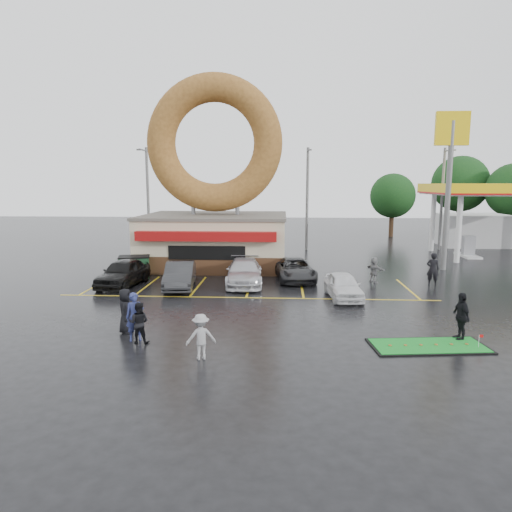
# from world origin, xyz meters

# --- Properties ---
(ground) EXTENTS (120.00, 120.00, 0.00)m
(ground) POSITION_xyz_m (0.00, 0.00, 0.00)
(ground) COLOR black
(ground) RESTS_ON ground
(donut_shop) EXTENTS (10.20, 8.70, 13.50)m
(donut_shop) POSITION_xyz_m (-3.00, 12.97, 4.46)
(donut_shop) COLOR #472B19
(donut_shop) RESTS_ON ground
(gas_station) EXTENTS (12.30, 13.65, 5.90)m
(gas_station) POSITION_xyz_m (20.00, 20.94, 3.70)
(gas_station) COLOR silver
(gas_station) RESTS_ON ground
(shell_sign) EXTENTS (2.20, 0.36, 10.60)m
(shell_sign) POSITION_xyz_m (13.00, 12.00, 7.38)
(shell_sign) COLOR slate
(shell_sign) RESTS_ON ground
(streetlight_left) EXTENTS (0.40, 2.21, 9.00)m
(streetlight_left) POSITION_xyz_m (-10.00, 19.92, 4.78)
(streetlight_left) COLOR slate
(streetlight_left) RESTS_ON ground
(streetlight_mid) EXTENTS (0.40, 2.21, 9.00)m
(streetlight_mid) POSITION_xyz_m (4.00, 20.92, 4.78)
(streetlight_mid) COLOR slate
(streetlight_mid) RESTS_ON ground
(streetlight_right) EXTENTS (0.40, 2.21, 9.00)m
(streetlight_right) POSITION_xyz_m (16.00, 21.92, 4.78)
(streetlight_right) COLOR slate
(streetlight_right) RESTS_ON ground
(tree_far_c) EXTENTS (6.30, 6.30, 9.00)m
(tree_far_c) POSITION_xyz_m (22.00, 34.00, 5.84)
(tree_far_c) COLOR #332114
(tree_far_c) RESTS_ON ground
(tree_far_d) EXTENTS (4.90, 4.90, 7.00)m
(tree_far_d) POSITION_xyz_m (14.00, 32.00, 4.53)
(tree_far_d) COLOR #332114
(tree_far_d) RESTS_ON ground
(car_black) EXTENTS (2.32, 4.76, 1.57)m
(car_black) POSITION_xyz_m (-7.38, 5.77, 0.78)
(car_black) COLOR black
(car_black) RESTS_ON ground
(car_dgrey) EXTENTS (2.13, 4.64, 1.48)m
(car_dgrey) POSITION_xyz_m (-3.96, 5.45, 0.74)
(car_dgrey) COLOR #28282A
(car_dgrey) RESTS_ON ground
(car_silver) EXTENTS (2.40, 5.21, 1.48)m
(car_silver) POSITION_xyz_m (-0.37, 6.62, 0.74)
(car_silver) COLOR #B8B7BD
(car_silver) RESTS_ON ground
(car_grey) EXTENTS (2.83, 5.05, 1.33)m
(car_grey) POSITION_xyz_m (2.64, 8.00, 0.67)
(car_grey) COLOR #2A2A2C
(car_grey) RESTS_ON ground
(car_white) EXTENTS (1.93, 4.01, 1.32)m
(car_white) POSITION_xyz_m (5.05, 3.63, 0.66)
(car_white) COLOR silver
(car_white) RESTS_ON ground
(person_blue) EXTENTS (0.80, 0.67, 1.86)m
(person_blue) POSITION_xyz_m (-3.68, -3.36, 0.93)
(person_blue) COLOR navy
(person_blue) RESTS_ON ground
(person_blackjkt) EXTENTS (0.77, 0.60, 1.57)m
(person_blackjkt) POSITION_xyz_m (-3.45, -3.63, 0.79)
(person_blackjkt) COLOR black
(person_blackjkt) RESTS_ON ground
(person_hoodie) EXTENTS (1.15, 0.88, 1.58)m
(person_hoodie) POSITION_xyz_m (-0.85, -5.07, 0.79)
(person_hoodie) COLOR gray
(person_hoodie) RESTS_ON ground
(person_bystander) EXTENTS (0.61, 0.90, 1.81)m
(person_bystander) POSITION_xyz_m (-4.34, -2.51, 0.90)
(person_bystander) COLOR black
(person_bystander) RESTS_ON ground
(person_cameraman) EXTENTS (0.57, 1.13, 1.85)m
(person_cameraman) POSITION_xyz_m (8.69, -2.57, 0.93)
(person_cameraman) COLOR black
(person_cameraman) RESTS_ON ground
(person_walker_near) EXTENTS (1.18, 1.44, 1.54)m
(person_walker_near) POSITION_xyz_m (7.41, 7.67, 0.77)
(person_walker_near) COLOR gray
(person_walker_near) RESTS_ON ground
(person_walker_far) EXTENTS (0.80, 0.63, 1.94)m
(person_walker_far) POSITION_xyz_m (10.64, 6.91, 0.97)
(person_walker_far) COLOR black
(person_walker_far) RESTS_ON ground
(dumpster) EXTENTS (2.05, 1.62, 1.30)m
(dumpster) POSITION_xyz_m (-7.50, 8.16, 0.65)
(dumpster) COLOR #1B4727
(dumpster) RESTS_ON ground
(putting_green) EXTENTS (4.39, 2.28, 0.53)m
(putting_green) POSITION_xyz_m (7.27, -3.42, 0.03)
(putting_green) COLOR black
(putting_green) RESTS_ON ground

